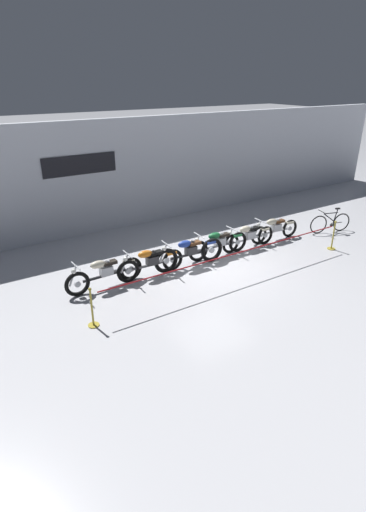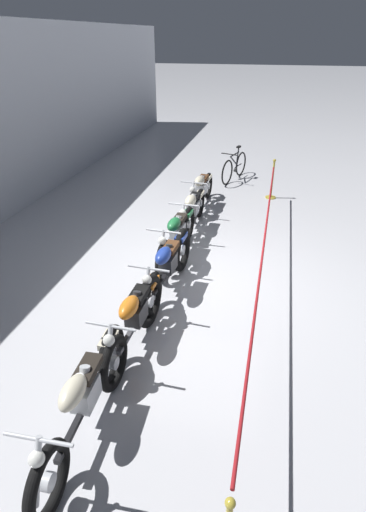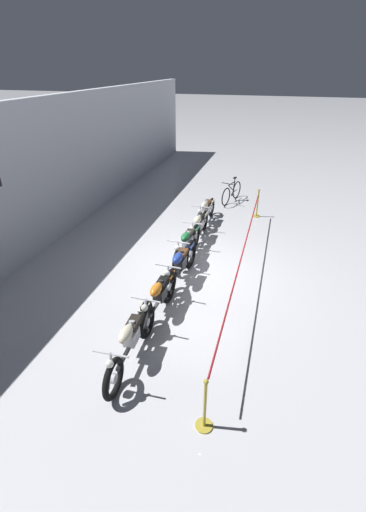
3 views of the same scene
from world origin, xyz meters
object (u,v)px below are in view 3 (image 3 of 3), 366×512
(motorcycle_cream_5, at_px, (206,211))
(bicycle, at_px, (232,193))
(stanchion_far_left, at_px, (235,283))
(stanchion_mid_left, at_px, (257,207))
(motorcycle_green_3, at_px, (187,244))
(motorcycle_cream_4, at_px, (199,226))
(motorcycle_orange_1, at_px, (159,297))
(motorcycle_blue_2, at_px, (180,266))
(motorcycle_cream_0, at_px, (130,341))

(motorcycle_cream_5, height_order, bicycle, bicycle)
(stanchion_far_left, distance_m, stanchion_mid_left, 5.78)
(motorcycle_green_3, height_order, bicycle, bicycle)
(motorcycle_cream_5, distance_m, stanchion_mid_left, 2.05)
(motorcycle_cream_5, distance_m, bicycle, 2.50)
(motorcycle_cream_4, relative_size, stanchion_mid_left, 2.12)
(motorcycle_orange_1, height_order, stanchion_mid_left, stanchion_mid_left)
(motorcycle_blue_2, xyz_separation_m, motorcycle_cream_4, (2.57, 0.13, -0.02))
(motorcycle_orange_1, xyz_separation_m, motorcycle_green_3, (2.61, 0.07, 0.01))
(motorcycle_cream_4, relative_size, stanchion_far_left, 0.25)
(motorcycle_cream_5, relative_size, bicycle, 1.28)
(motorcycle_cream_4, xyz_separation_m, bicycle, (3.77, -0.48, -0.08))
(motorcycle_blue_2, relative_size, motorcycle_green_3, 1.07)
(motorcycle_orange_1, height_order, motorcycle_cream_5, motorcycle_orange_1)
(motorcycle_green_3, relative_size, motorcycle_cream_5, 1.08)
(motorcycle_green_3, distance_m, stanchion_mid_left, 4.12)
(motorcycle_cream_0, bearing_deg, stanchion_mid_left, -11.90)
(motorcycle_cream_0, relative_size, stanchion_far_left, 0.27)
(motorcycle_orange_1, height_order, motorcycle_cream_4, motorcycle_orange_1)
(motorcycle_orange_1, xyz_separation_m, motorcycle_cream_5, (5.24, 0.11, 0.00))
(motorcycle_green_3, distance_m, motorcycle_cream_5, 2.63)
(motorcycle_cream_4, height_order, stanchion_mid_left, stanchion_mid_left)
(motorcycle_cream_5, relative_size, stanchion_far_left, 0.24)
(motorcycle_orange_1, bearing_deg, motorcycle_green_3, 1.47)
(motorcycle_orange_1, distance_m, motorcycle_green_3, 2.61)
(motorcycle_cream_0, height_order, motorcycle_green_3, motorcycle_cream_0)
(motorcycle_cream_0, bearing_deg, motorcycle_blue_2, -2.98)
(motorcycle_orange_1, height_order, stanchion_far_left, stanchion_far_left)
(motorcycle_green_3, distance_m, motorcycle_cream_4, 1.30)
(motorcycle_orange_1, distance_m, motorcycle_cream_5, 5.24)
(motorcycle_orange_1, distance_m, stanchion_mid_left, 6.57)
(stanchion_far_left, bearing_deg, motorcycle_cream_5, 20.15)
(bicycle, relative_size, stanchion_far_left, 0.19)
(motorcycle_blue_2, height_order, stanchion_mid_left, stanchion_mid_left)
(motorcycle_cream_0, bearing_deg, motorcycle_cream_4, -0.16)
(motorcycle_orange_1, distance_m, bicycle, 7.69)
(motorcycle_cream_0, xyz_separation_m, motorcycle_cream_4, (5.37, -0.01, -0.01))
(motorcycle_orange_1, xyz_separation_m, bicycle, (7.68, -0.44, -0.08))
(motorcycle_orange_1, distance_m, stanchion_far_left, 1.72)
(motorcycle_cream_0, xyz_separation_m, bicycle, (9.13, -0.50, -0.08))
(motorcycle_orange_1, bearing_deg, stanchion_far_left, -69.11)
(motorcycle_cream_4, distance_m, motorcycle_cream_5, 1.33)
(bicycle, bearing_deg, motorcycle_blue_2, 176.83)
(motorcycle_orange_1, relative_size, motorcycle_cream_4, 0.99)
(motorcycle_cream_0, bearing_deg, bicycle, -3.11)
(motorcycle_cream_4, xyz_separation_m, stanchion_far_left, (-3.30, -1.64, 0.26))
(motorcycle_blue_2, xyz_separation_m, stanchion_mid_left, (5.03, -1.50, -0.13))
(motorcycle_blue_2, xyz_separation_m, stanchion_far_left, (-0.73, -1.50, 0.23))
(motorcycle_cream_4, distance_m, bicycle, 3.80)
(motorcycle_green_3, bearing_deg, motorcycle_cream_0, -179.87)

